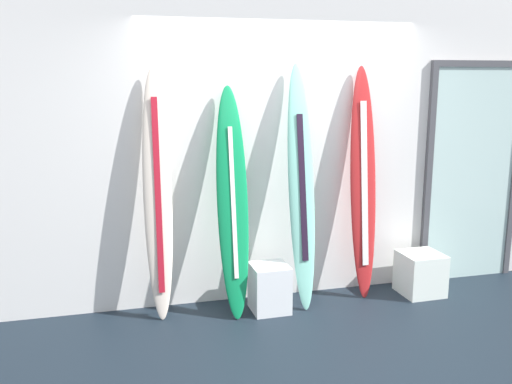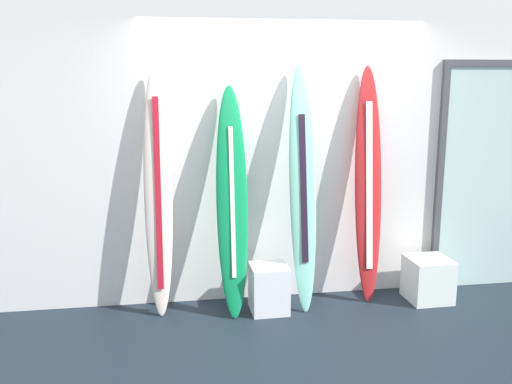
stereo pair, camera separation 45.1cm
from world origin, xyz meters
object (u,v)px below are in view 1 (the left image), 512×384
surfboard_ivory (158,197)px  display_block_center (270,288)px  surfboard_crimson (363,184)px  display_block_left (420,273)px  surfboard_emerald (233,204)px  glass_door (472,169)px  surfboard_seafoam (301,189)px

surfboard_ivory → display_block_center: (0.93, -0.15, -0.83)m
surfboard_crimson → display_block_center: 1.27m
surfboard_crimson → display_block_left: (0.56, -0.14, -0.86)m
display_block_left → surfboard_emerald: bearing=178.4°
display_block_center → glass_door: (2.17, 0.32, 0.91)m
surfboard_emerald → glass_door: bearing=5.6°
display_block_left → display_block_center: display_block_center is taller
surfboard_seafoam → glass_door: glass_door is taller
surfboard_emerald → surfboard_crimson: bearing=4.3°
surfboard_ivory → surfboard_emerald: size_ratio=1.08×
surfboard_crimson → surfboard_emerald: bearing=-175.7°
surfboard_emerald → display_block_left: size_ratio=4.93×
surfboard_ivory → surfboard_seafoam: surfboard_seafoam is taller
surfboard_ivory → surfboard_emerald: surfboard_ivory is taller
surfboard_ivory → display_block_center: surfboard_ivory is taller
surfboard_ivory → glass_door: bearing=3.0°
surfboard_seafoam → surfboard_crimson: surfboard_seafoam is taller
surfboard_seafoam → display_block_left: bearing=-3.4°
surfboard_ivory → glass_door: (3.10, 0.17, 0.08)m
surfboard_seafoam → display_block_center: (-0.31, -0.09, -0.85)m
surfboard_crimson → display_block_center: (-0.93, -0.16, -0.85)m
surfboard_emerald → surfboard_seafoam: 0.63m
glass_door → surfboard_ivory: bearing=-177.0°
surfboard_emerald → surfboard_crimson: (1.24, 0.09, 0.10)m
surfboard_seafoam → display_block_left: 1.46m
surfboard_ivory → surfboard_emerald: 0.63m
surfboard_ivory → display_block_left: bearing=-3.1°
surfboard_seafoam → surfboard_ivory: bearing=177.2°
surfboard_crimson → surfboard_seafoam: bearing=-173.3°
surfboard_ivory → surfboard_emerald: (0.62, -0.08, -0.07)m
display_block_left → glass_door: 1.18m
display_block_center → surfboard_ivory: bearing=170.8°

